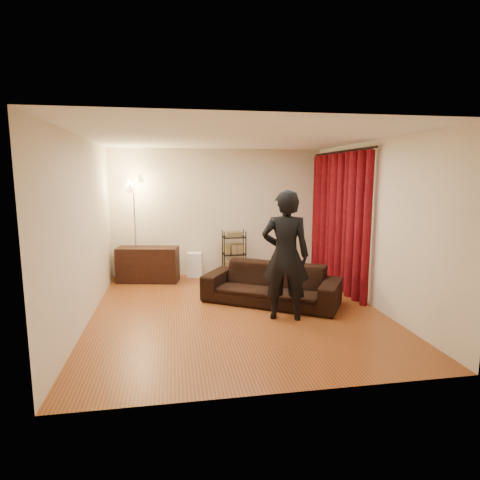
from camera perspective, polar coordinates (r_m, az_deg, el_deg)
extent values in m
plane|color=#9B5026|center=(6.51, -0.43, -10.05)|extent=(5.00, 5.00, 0.00)
plane|color=white|center=(6.17, -0.46, 14.35)|extent=(5.00, 5.00, 0.00)
plane|color=beige|center=(8.66, -3.10, 3.90)|extent=(5.00, 0.00, 5.00)
plane|color=beige|center=(3.79, 5.61, -2.96)|extent=(5.00, 0.00, 5.00)
plane|color=beige|center=(6.25, -21.26, 1.26)|extent=(0.00, 5.00, 5.00)
plane|color=beige|center=(6.92, 18.28, 2.13)|extent=(0.00, 5.00, 5.00)
cylinder|color=black|center=(7.86, 14.18, 12.08)|extent=(0.04, 2.65, 0.04)
imported|color=black|center=(6.83, 4.43, -6.27)|extent=(2.38, 1.93, 0.66)
imported|color=black|center=(5.98, 6.47, -2.20)|extent=(0.81, 0.65, 1.94)
cube|color=black|center=(8.37, -12.94, -3.42)|extent=(1.28, 0.68, 0.71)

